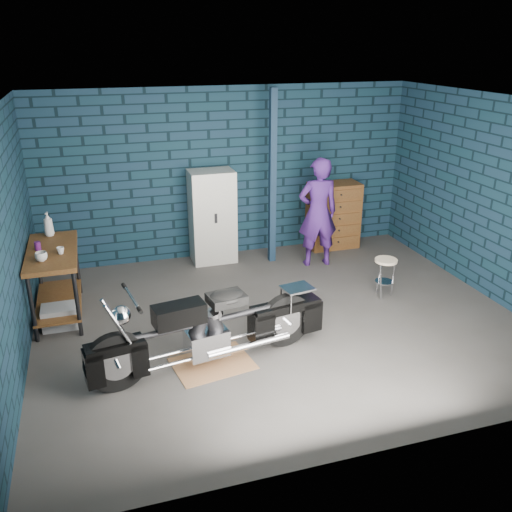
{
  "coord_description": "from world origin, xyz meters",
  "views": [
    {
      "loc": [
        -2.1,
        -5.76,
        3.35
      ],
      "look_at": [
        -0.23,
        0.3,
        0.8
      ],
      "focal_mm": 38.0,
      "sensor_mm": 36.0,
      "label": 1
    }
  ],
  "objects_px": {
    "motorcycle": "(211,323)",
    "tool_chest": "(334,216)",
    "shop_stool": "(384,278)",
    "storage_bin": "(61,316)",
    "person": "(318,212)",
    "workbench": "(56,283)",
    "locker": "(212,217)"
  },
  "relations": [
    {
      "from": "motorcycle",
      "to": "tool_chest",
      "type": "bearing_deg",
      "value": 37.15
    },
    {
      "from": "motorcycle",
      "to": "shop_stool",
      "type": "height_order",
      "value": "motorcycle"
    },
    {
      "from": "shop_stool",
      "to": "storage_bin",
      "type": "bearing_deg",
      "value": 174.37
    },
    {
      "from": "motorcycle",
      "to": "storage_bin",
      "type": "xyz_separation_m",
      "value": [
        -1.61,
        1.38,
        -0.37
      ]
    },
    {
      "from": "motorcycle",
      "to": "person",
      "type": "distance_m",
      "value": 3.24
    },
    {
      "from": "workbench",
      "to": "locker",
      "type": "bearing_deg",
      "value": 28.25
    },
    {
      "from": "shop_stool",
      "to": "tool_chest",
      "type": "bearing_deg",
      "value": 86.02
    },
    {
      "from": "workbench",
      "to": "shop_stool",
      "type": "height_order",
      "value": "workbench"
    },
    {
      "from": "storage_bin",
      "to": "shop_stool",
      "type": "height_order",
      "value": "shop_stool"
    },
    {
      "from": "tool_chest",
      "to": "motorcycle",
      "type": "bearing_deg",
      "value": -133.4
    },
    {
      "from": "motorcycle",
      "to": "storage_bin",
      "type": "bearing_deg",
      "value": 130.01
    },
    {
      "from": "workbench",
      "to": "shop_stool",
      "type": "distance_m",
      "value": 4.36
    },
    {
      "from": "locker",
      "to": "tool_chest",
      "type": "relative_size",
      "value": 1.32
    },
    {
      "from": "storage_bin",
      "to": "shop_stool",
      "type": "relative_size",
      "value": 0.8
    },
    {
      "from": "shop_stool",
      "to": "motorcycle",
      "type": "bearing_deg",
      "value": -160.15
    },
    {
      "from": "locker",
      "to": "workbench",
      "type": "bearing_deg",
      "value": -151.75
    },
    {
      "from": "storage_bin",
      "to": "locker",
      "type": "relative_size",
      "value": 0.3
    },
    {
      "from": "storage_bin",
      "to": "shop_stool",
      "type": "distance_m",
      "value": 4.3
    },
    {
      "from": "person",
      "to": "tool_chest",
      "type": "distance_m",
      "value": 0.9
    },
    {
      "from": "person",
      "to": "shop_stool",
      "type": "height_order",
      "value": "person"
    },
    {
      "from": "motorcycle",
      "to": "tool_chest",
      "type": "relative_size",
      "value": 2.07
    },
    {
      "from": "person",
      "to": "storage_bin",
      "type": "xyz_separation_m",
      "value": [
        -3.84,
        -0.95,
        -0.72
      ]
    },
    {
      "from": "person",
      "to": "storage_bin",
      "type": "distance_m",
      "value": 4.02
    },
    {
      "from": "storage_bin",
      "to": "tool_chest",
      "type": "distance_m",
      "value": 4.7
    },
    {
      "from": "workbench",
      "to": "tool_chest",
      "type": "distance_m",
      "value": 4.61
    },
    {
      "from": "workbench",
      "to": "locker",
      "type": "distance_m",
      "value": 2.66
    },
    {
      "from": "person",
      "to": "locker",
      "type": "bearing_deg",
      "value": -16.76
    },
    {
      "from": "motorcycle",
      "to": "tool_chest",
      "type": "height_order",
      "value": "tool_chest"
    },
    {
      "from": "motorcycle",
      "to": "locker",
      "type": "relative_size",
      "value": 1.57
    },
    {
      "from": "motorcycle",
      "to": "shop_stool",
      "type": "bearing_deg",
      "value": 10.41
    },
    {
      "from": "person",
      "to": "locker",
      "type": "distance_m",
      "value": 1.65
    },
    {
      "from": "motorcycle",
      "to": "workbench",
      "type": "bearing_deg",
      "value": 124.34
    }
  ]
}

